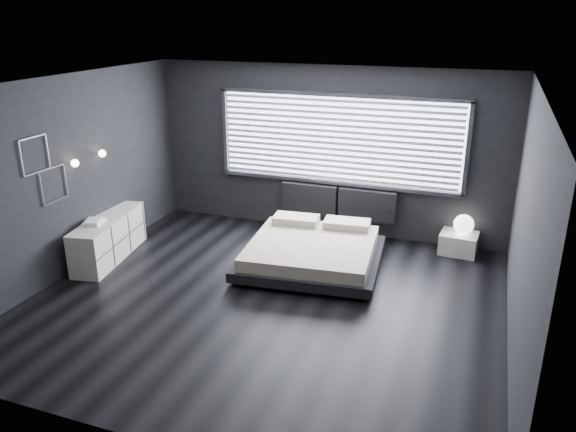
% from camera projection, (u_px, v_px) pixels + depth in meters
% --- Properties ---
extents(room, '(6.04, 6.00, 2.80)m').
position_uv_depth(room, '(264.00, 200.00, 6.93)').
color(room, black).
rests_on(room, ground).
extents(window, '(4.14, 0.09, 1.52)m').
position_uv_depth(window, '(338.00, 140.00, 9.17)').
color(window, white).
rests_on(window, ground).
extents(headboard, '(1.96, 0.16, 0.52)m').
position_uv_depth(headboard, '(338.00, 202.00, 9.46)').
color(headboard, black).
rests_on(headboard, ground).
extents(sconce_near, '(0.18, 0.11, 0.11)m').
position_uv_depth(sconce_near, '(75.00, 163.00, 7.83)').
color(sconce_near, silver).
rests_on(sconce_near, ground).
extents(sconce_far, '(0.18, 0.11, 0.11)m').
position_uv_depth(sconce_far, '(102.00, 153.00, 8.36)').
color(sconce_far, silver).
rests_on(sconce_far, ground).
extents(wall_art_upper, '(0.01, 0.48, 0.48)m').
position_uv_depth(wall_art_upper, '(35.00, 155.00, 7.25)').
color(wall_art_upper, '#47474C').
rests_on(wall_art_upper, ground).
extents(wall_art_lower, '(0.01, 0.48, 0.48)m').
position_uv_depth(wall_art_lower, '(54.00, 184.00, 7.63)').
color(wall_art_lower, '#47474C').
rests_on(wall_art_lower, ground).
extents(bed, '(2.19, 2.11, 0.52)m').
position_uv_depth(bed, '(312.00, 251.00, 8.34)').
color(bed, black).
rests_on(bed, ground).
extents(nightstand, '(0.60, 0.51, 0.33)m').
position_uv_depth(nightstand, '(459.00, 243.00, 8.82)').
color(nightstand, white).
rests_on(nightstand, ground).
extents(orb_lamp, '(0.31, 0.31, 0.31)m').
position_uv_depth(orb_lamp, '(464.00, 224.00, 8.70)').
color(orb_lamp, white).
rests_on(orb_lamp, nightstand).
extents(dresser, '(0.73, 1.69, 0.66)m').
position_uv_depth(dresser, '(109.00, 238.00, 8.59)').
color(dresser, white).
rests_on(dresser, ground).
extents(book_stack, '(0.31, 0.37, 0.07)m').
position_uv_depth(book_stack, '(94.00, 222.00, 8.24)').
color(book_stack, white).
rests_on(book_stack, dresser).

